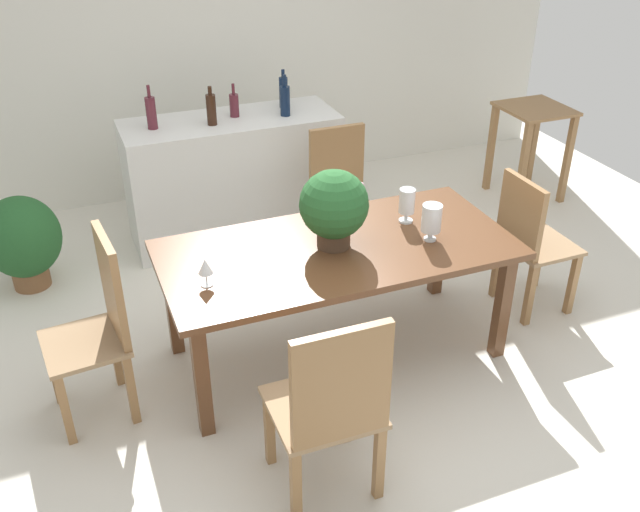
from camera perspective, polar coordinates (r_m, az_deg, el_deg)
name	(u,v)px	position (r m, az deg, el deg)	size (l,w,h in m)	color
ground_plane	(331,344)	(4.38, 0.93, -7.16)	(7.04, 7.04, 0.00)	silver
back_wall	(212,37)	(6.12, -8.74, 17.07)	(6.40, 0.10, 2.60)	silver
dining_table	(337,259)	(3.96, 1.42, -0.26)	(1.97, 0.94, 0.73)	brown
chair_foot_end	(529,238)	(4.64, 16.56, 1.41)	(0.41, 0.44, 0.93)	olive
chair_head_end	(100,321)	(3.78, -17.33, -5.04)	(0.45, 0.46, 1.03)	olive
chair_far_right	(341,193)	(4.96, 1.71, 5.13)	(0.43, 0.40, 1.01)	olive
chair_near_left	(332,404)	(3.13, 0.98, -11.87)	(0.48, 0.46, 1.02)	olive
flower_centerpiece	(334,206)	(3.82, 1.13, 4.04)	(0.38, 0.38, 0.45)	#4C3828
crystal_vase_left	(407,202)	(4.16, 7.04, 4.33)	(0.09, 0.09, 0.21)	silver
crystal_vase_center_near	(432,219)	(3.97, 9.00, 2.98)	(0.11, 0.11, 0.22)	silver
wine_glass	(205,267)	(3.57, -9.24, -0.90)	(0.08, 0.08, 0.15)	silver
kitchen_counter	(234,178)	(5.44, -6.99, 6.27)	(1.58, 0.59, 0.94)	silver
wine_bottle_amber	(151,112)	(5.13, -13.48, 11.22)	(0.07, 0.07, 0.31)	#511E28
wine_bottle_green	(285,100)	(5.27, -2.84, 12.45)	(0.07, 0.07, 0.30)	#0F1E38
wine_bottle_tall	(234,105)	(5.29, -6.95, 12.03)	(0.07, 0.07, 0.24)	#511E28
wine_bottle_dark	(283,92)	(5.45, -2.97, 13.11)	(0.07, 0.07, 0.29)	#0F1E38
wine_bottle_clear	(211,109)	(5.13, -8.78, 11.65)	(0.07, 0.07, 0.28)	black
side_table	(532,132)	(6.27, 16.74, 9.54)	(0.53, 0.54, 0.79)	olive
potted_plant_floor	(22,240)	(5.16, -22.90, 1.23)	(0.51, 0.51, 0.67)	brown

